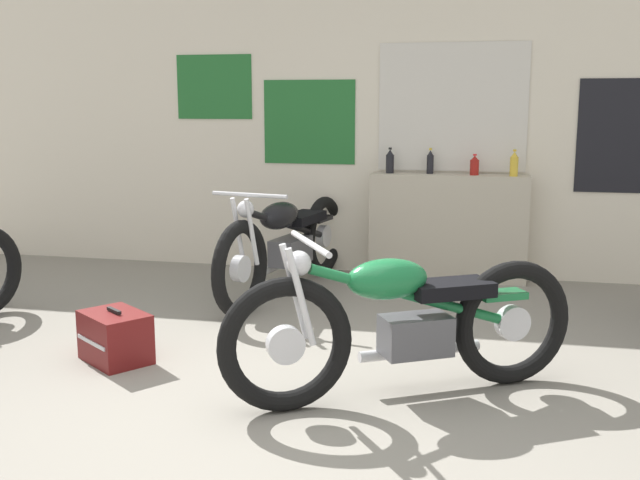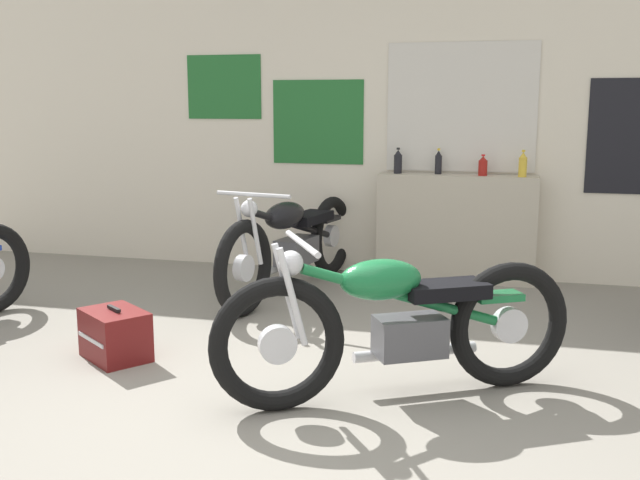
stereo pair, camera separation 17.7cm
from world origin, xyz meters
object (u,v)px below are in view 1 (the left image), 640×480
motorcycle_green (405,322)px  bottle_right_center (514,164)px  hard_case_darkred (115,337)px  bottle_left_center (430,162)px  bottle_leftmost (390,162)px  bottle_center (474,166)px  motorcycle_black (286,242)px

motorcycle_green → bottle_right_center: bearing=77.2°
motorcycle_green → hard_case_darkred: bearing=174.3°
bottle_left_center → hard_case_darkred: (-1.73, -2.74, -0.91)m
bottle_leftmost → bottle_center: (0.76, -0.02, -0.02)m
bottle_left_center → motorcycle_green: bottle_left_center is taller
bottle_leftmost → bottle_left_center: size_ratio=1.01×
bottle_left_center → bottle_right_center: size_ratio=0.99×
motorcycle_green → bottle_leftmost: bearing=98.9°
motorcycle_black → motorcycle_green: size_ratio=1.22×
bottle_left_center → bottle_right_center: bearing=-6.8°
bottle_left_center → bottle_right_center: bottle_right_center is taller
bottle_left_center → bottle_right_center: (0.73, -0.09, 0.00)m
hard_case_darkred → bottle_center: bearing=51.6°
motorcycle_black → hard_case_darkred: size_ratio=4.21×
bottle_right_center → bottle_leftmost: bearing=177.0°
bottle_leftmost → bottle_right_center: size_ratio=1.00×
motorcycle_black → bottle_right_center: bearing=22.5°
motorcycle_black → hard_case_darkred: motorcycle_black is taller
motorcycle_black → bottle_center: bearing=27.8°
bottle_right_center → motorcycle_black: bearing=-157.5°
bottle_leftmost → motorcycle_black: 1.29m
bottle_leftmost → bottle_center: 0.76m
bottle_left_center → bottle_center: size_ratio=1.24×
motorcycle_black → motorcycle_green: (1.22, -2.06, -0.01)m
bottle_right_center → motorcycle_green: (-0.64, -2.83, -0.64)m
bottle_left_center → hard_case_darkred: bearing=-122.3°
bottle_center → motorcycle_green: bearing=-96.1°
bottle_left_center → motorcycle_black: bearing=-142.7°
bottle_right_center → hard_case_darkred: bottle_right_center is taller
bottle_right_center → hard_case_darkred: bearing=-132.9°
bottle_center → motorcycle_green: size_ratio=0.10×
motorcycle_green → hard_case_darkred: size_ratio=3.44×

